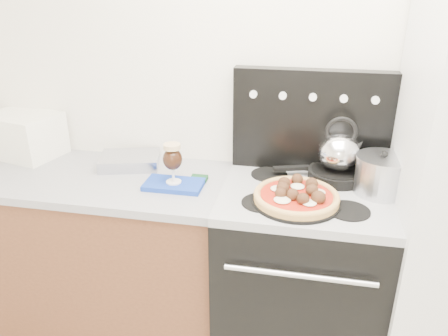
% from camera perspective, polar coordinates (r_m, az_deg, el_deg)
% --- Properties ---
extents(room_shell, '(3.52, 3.01, 2.52)m').
position_cam_1_polar(room_shell, '(1.09, 6.38, -7.60)').
color(room_shell, beige).
rests_on(room_shell, ground).
extents(base_cabinet, '(1.45, 0.60, 0.86)m').
position_cam_1_polar(base_cabinet, '(2.54, -16.46, -10.42)').
color(base_cabinet, brown).
rests_on(base_cabinet, ground).
extents(countertop, '(1.48, 0.63, 0.04)m').
position_cam_1_polar(countertop, '(2.33, -17.72, -1.16)').
color(countertop, '#9D9DA5').
rests_on(countertop, base_cabinet).
extents(stove_body, '(0.76, 0.65, 0.88)m').
position_cam_1_polar(stove_body, '(2.27, 9.67, -13.93)').
color(stove_body, black).
rests_on(stove_body, ground).
extents(cooktop, '(0.76, 0.65, 0.04)m').
position_cam_1_polar(cooktop, '(2.03, 10.55, -3.54)').
color(cooktop, '#ADADB2').
rests_on(cooktop, stove_body).
extents(backguard, '(0.76, 0.08, 0.50)m').
position_cam_1_polar(backguard, '(2.18, 11.27, 6.06)').
color(backguard, black).
rests_on(backguard, cooktop).
extents(toaster_oven, '(0.43, 0.36, 0.24)m').
position_cam_1_polar(toaster_oven, '(2.65, -24.63, 3.99)').
color(toaster_oven, white).
rests_on(toaster_oven, countertop).
extents(foil_sheet, '(0.35, 0.29, 0.06)m').
position_cam_1_polar(foil_sheet, '(2.34, -12.22, 0.96)').
color(foil_sheet, silver).
rests_on(foil_sheet, countertop).
extents(oven_mitt, '(0.28, 0.16, 0.02)m').
position_cam_1_polar(oven_mitt, '(2.08, -6.57, -2.16)').
color(oven_mitt, '#183BB0').
rests_on(oven_mitt, countertop).
extents(beer_glass, '(0.11, 0.11, 0.20)m').
position_cam_1_polar(beer_glass, '(2.04, -6.71, 0.63)').
color(beer_glass, black).
rests_on(beer_glass, oven_mitt).
extents(pizza_pan, '(0.40, 0.40, 0.01)m').
position_cam_1_polar(pizza_pan, '(1.91, 9.37, -4.31)').
color(pizza_pan, black).
rests_on(pizza_pan, cooktop).
extents(pizza, '(0.42, 0.42, 0.05)m').
position_cam_1_polar(pizza, '(1.90, 9.44, -3.45)').
color(pizza, '#E9BC74').
rests_on(pizza, pizza_pan).
extents(skillet, '(0.34, 0.34, 0.05)m').
position_cam_1_polar(skillet, '(2.16, 14.47, -0.83)').
color(skillet, black).
rests_on(skillet, cooktop).
extents(tea_kettle, '(0.23, 0.23, 0.22)m').
position_cam_1_polar(tea_kettle, '(2.11, 14.83, 2.49)').
color(tea_kettle, white).
rests_on(tea_kettle, skillet).
extents(stock_pot, '(0.29, 0.29, 0.16)m').
position_cam_1_polar(stock_pot, '(2.06, 19.82, -0.98)').
color(stock_pot, silver).
rests_on(stock_pot, cooktop).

